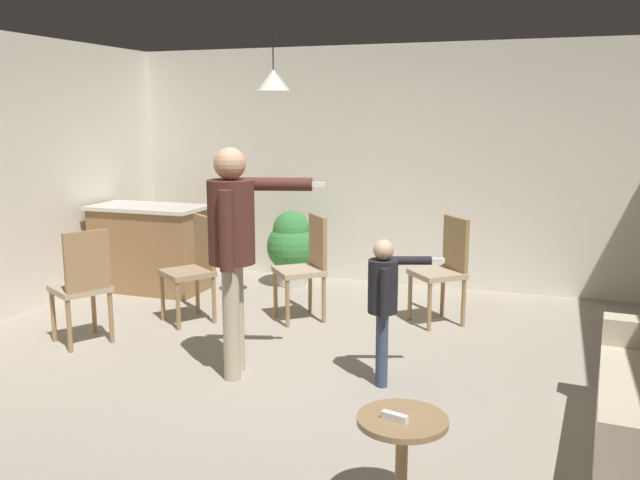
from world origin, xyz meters
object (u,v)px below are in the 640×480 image
Objects in this scene: kitchen_counter at (150,248)px; dining_chair_by_counter at (306,263)px; dining_chair_spare at (83,282)px; person_adult at (234,237)px; potted_plant_corner at (291,245)px; dining_chair_near_wall at (444,266)px; side_table_by_couch at (402,455)px; dining_chair_centre_back at (194,265)px; person_child at (384,295)px; spare_remote_on_table at (395,417)px.

kitchen_counter is 2.07m from dining_chair_by_counter.
kitchen_counter is 1.83m from dining_chair_spare.
person_adult reaches higher than potted_plant_corner.
dining_chair_near_wall reaches higher than potted_plant_corner.
dining_chair_spare is at bearing 89.90° from dining_chair_by_counter.
person_adult is at bearing 104.37° from dining_chair_near_wall.
dining_chair_centre_back reaches higher than side_table_by_couch.
side_table_by_couch is 0.52× the size of dining_chair_spare.
person_child is (3.10, -1.75, 0.19)m from kitchen_counter.
dining_chair_near_wall is at bearing -23.95° from potted_plant_corner.
person_child is at bearing -55.46° from potted_plant_corner.
person_child is 8.25× the size of spare_remote_on_table.
side_table_by_couch is 0.52× the size of dining_chair_by_counter.
dining_chair_centre_back is (1.04, -0.85, 0.07)m from kitchen_counter.
dining_chair_by_counter is at bearing 117.57° from spare_remote_on_table.
person_adult is (-1.57, 1.39, 0.73)m from side_table_by_couch.
side_table_by_couch is 4.58m from potted_plant_corner.
person_child is 1.69m from dining_chair_by_counter.
dining_chair_spare is at bearing 152.87° from side_table_by_couch.
potted_plant_corner is at bearing 117.67° from spare_remote_on_table.
dining_chair_by_counter is 3.31m from spare_remote_on_table.
person_adult is 1.55m from dining_chair_centre_back.
side_table_by_couch is 3.23m from dining_chair_near_wall.
side_table_by_couch is 2.22m from person_adult.
person_child reaches higher than kitchen_counter.
dining_chair_by_counter reaches higher than kitchen_counter.
person_adult is 2.77m from potted_plant_corner.
dining_chair_near_wall is 3.26m from spare_remote_on_table.
dining_chair_spare is 3.46m from spare_remote_on_table.
dining_chair_near_wall reaches higher than spare_remote_on_table.
potted_plant_corner is at bearing 9.18° from dining_chair_spare.
person_child is 2.98m from potted_plant_corner.
kitchen_counter is at bearing 36.84° from dining_chair_by_counter.
dining_chair_near_wall is 2.04m from potted_plant_corner.
potted_plant_corner is at bearing -164.50° from person_child.
dining_chair_near_wall is at bearing -116.38° from dining_chair_by_counter.
dining_chair_near_wall is (-0.30, 3.20, 0.22)m from side_table_by_couch.
person_child is at bearing 178.95° from dining_chair_by_counter.
potted_plant_corner is 4.60m from spare_remote_on_table.
kitchen_counter is 1.26× the size of dining_chair_spare.
dining_chair_centre_back is (-0.98, -0.40, 0.00)m from dining_chair_by_counter.
person_adult is 1.60× the size of person_child.
kitchen_counter is 1.26× the size of dining_chair_centre_back.
person_adult reaches higher than dining_chair_spare.
dining_chair_near_wall is 2.35m from dining_chair_centre_back.
dining_chair_near_wall is (1.27, 1.81, -0.52)m from person_adult.
dining_chair_spare is at bearing -108.91° from person_child.
side_table_by_couch is at bearing -2.09° from person_child.
spare_remote_on_table is (-0.03, -0.04, 0.21)m from side_table_by_couch.
kitchen_counter reaches higher than side_table_by_couch.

